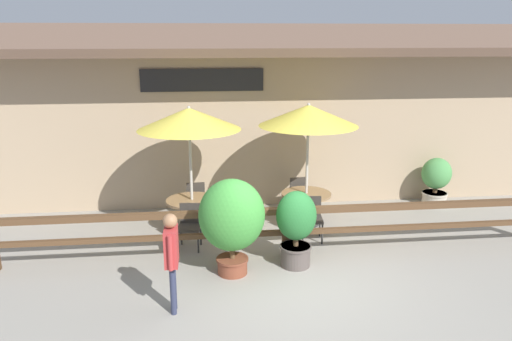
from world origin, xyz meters
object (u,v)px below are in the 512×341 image
pedestrian (171,250)px  potted_plant_small_flowering (232,218)px  chair_middle_streetside (312,216)px  chair_middle_wallside (297,192)px  chair_near_streetside (190,224)px  patio_umbrella_middle (308,115)px  potted_plant_tall_tropical (296,225)px  dining_table_near (192,206)px  potted_plant_entrance_palm (436,179)px  dining_table_middle (306,199)px  chair_near_wallside (196,197)px  patio_umbrella_near (189,119)px

pedestrian → potted_plant_small_flowering: bearing=-39.1°
chair_middle_streetside → chair_middle_wallside: 1.61m
pedestrian → chair_near_streetside: bearing=-4.4°
patio_umbrella_middle → potted_plant_tall_tropical: size_ratio=1.90×
dining_table_near → pedestrian: pedestrian is taller
pedestrian → dining_table_near: bearing=-3.9°
potted_plant_tall_tropical → potted_plant_entrance_palm: (3.97, 2.90, -0.15)m
potted_plant_tall_tropical → pedestrian: size_ratio=0.90×
chair_middle_wallside → chair_middle_streetside: bearing=83.8°
potted_plant_entrance_palm → patio_umbrella_middle: bearing=-164.6°
pedestrian → dining_table_middle: bearing=-38.6°
chair_middle_streetside → pedestrian: 3.63m
dining_table_middle → pedestrian: (-2.68, -3.27, 0.42)m
chair_middle_streetside → pedestrian: pedestrian is taller
chair_near_wallside → chair_middle_wallside: 2.32m
potted_plant_entrance_palm → pedestrian: 7.37m
chair_near_wallside → dining_table_middle: bearing=161.0°
dining_table_middle → potted_plant_small_flowering: potted_plant_small_flowering is taller
dining_table_near → chair_near_streetside: bearing=-93.0°
chair_middle_streetside → patio_umbrella_near: bearing=170.9°
pedestrian → patio_umbrella_middle: bearing=-38.6°
chair_middle_wallside → chair_near_streetside: bearing=30.3°
chair_near_wallside → chair_middle_wallside: bearing=-179.8°
dining_table_middle → chair_middle_wallside: bearing=93.3°
potted_plant_tall_tropical → chair_near_streetside: bearing=151.7°
potted_plant_small_flowering → pedestrian: (-0.95, -1.13, -0.02)m
chair_near_streetside → potted_plant_small_flowering: bearing=-50.2°
chair_near_wallside → pedestrian: pedestrian is taller
chair_near_wallside → potted_plant_small_flowering: (0.63, -2.78, 0.53)m
patio_umbrella_near → pedestrian: patio_umbrella_near is taller
patio_umbrella_near → potted_plant_small_flowering: bearing=-70.6°
chair_middle_wallside → dining_table_middle: bearing=87.6°
potted_plant_tall_tropical → dining_table_middle: bearing=73.0°
chair_middle_wallside → potted_plant_entrance_palm: 3.42m
dining_table_near → patio_umbrella_middle: size_ratio=0.40×
chair_middle_wallside → chair_near_wallside: bearing=-1.9°
chair_near_streetside → chair_middle_streetside: size_ratio=1.00×
chair_near_streetside → potted_plant_tall_tropical: size_ratio=0.62×
chair_middle_streetside → chair_middle_wallside: same height
chair_near_streetside → pedestrian: pedestrian is taller
potted_plant_tall_tropical → pedestrian: bearing=-148.0°
patio_umbrella_near → potted_plant_entrance_palm: 6.15m
chair_near_streetside → chair_near_wallside: size_ratio=1.00×
potted_plant_small_flowering → potted_plant_entrance_palm: bearing=31.0°
patio_umbrella_middle → chair_middle_wallside: (-0.05, 0.81, -1.90)m
dining_table_near → chair_middle_wallside: bearing=22.0°
patio_umbrella_near → potted_plant_tall_tropical: (1.83, -1.81, -1.60)m
chair_middle_streetside → potted_plant_tall_tropical: size_ratio=0.62×
dining_table_near → potted_plant_small_flowering: bearing=-70.6°
dining_table_near → chair_near_streetside: (-0.04, -0.81, -0.08)m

